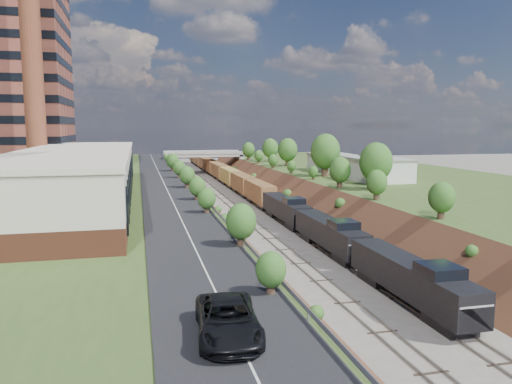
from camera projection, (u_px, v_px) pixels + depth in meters
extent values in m
plane|color=#6B665B|center=(410.00, 326.00, 38.09)|extent=(400.00, 400.00, 0.00)
cube|color=#385623|center=(63.00, 198.00, 88.05)|extent=(44.00, 180.00, 5.00)
cube|color=#385623|center=(401.00, 187.00, 103.18)|extent=(44.00, 180.00, 5.00)
cube|color=brown|center=(188.00, 207.00, 93.42)|extent=(10.00, 180.00, 10.00)
cube|color=brown|center=(300.00, 203.00, 98.47)|extent=(10.00, 180.00, 10.00)
cube|color=gray|center=(232.00, 205.00, 95.34)|extent=(1.58, 180.00, 0.18)
cube|color=gray|center=(258.00, 204.00, 96.53)|extent=(1.58, 180.00, 0.18)
cube|color=black|center=(163.00, 181.00, 91.72)|extent=(8.00, 180.00, 0.10)
cube|color=#99999E|center=(185.00, 178.00, 92.60)|extent=(0.06, 171.00, 0.30)
cube|color=brown|center=(77.00, 193.00, 67.50)|extent=(14.00, 62.00, 2.20)
cube|color=beige|center=(76.00, 170.00, 67.07)|extent=(14.00, 62.00, 4.30)
cube|color=beige|center=(75.00, 152.00, 66.75)|extent=(14.30, 62.30, 0.50)
cube|color=brown|center=(3.00, 63.00, 93.85)|extent=(22.00, 22.00, 44.00)
cylinder|color=brown|center=(32.00, 65.00, 80.52)|extent=(3.20, 3.20, 40.00)
cube|color=gray|center=(166.00, 165.00, 152.68)|extent=(1.50, 8.00, 6.20)
cube|color=gray|center=(240.00, 164.00, 157.96)|extent=(1.50, 8.00, 6.20)
cube|color=gray|center=(203.00, 155.00, 154.91)|extent=(24.00, 8.00, 1.00)
cube|color=gray|center=(205.00, 153.00, 150.95)|extent=(24.00, 0.30, 0.80)
cube|color=gray|center=(202.00, 152.00, 158.66)|extent=(24.00, 0.30, 0.80)
cube|color=silver|center=(378.00, 170.00, 92.70)|extent=(9.00, 12.00, 4.00)
cube|color=silver|center=(331.00, 163.00, 113.82)|extent=(8.00, 10.00, 3.60)
cylinder|color=#473323|center=(375.00, 182.00, 79.72)|extent=(1.30, 1.30, 2.62)
ellipsoid|color=#215A20|center=(376.00, 162.00, 79.31)|extent=(5.25, 5.25, 6.30)
cylinder|color=#473323|center=(216.00, 215.00, 53.93)|extent=(0.66, 0.66, 1.22)
ellipsoid|color=#215A20|center=(216.00, 202.00, 53.73)|extent=(2.45, 2.45, 2.94)
cube|color=black|center=(449.00, 323.00, 37.61)|extent=(2.40, 4.00, 0.90)
cube|color=black|center=(410.00, 277.00, 42.95)|extent=(2.93, 17.58, 2.80)
cube|color=black|center=(463.00, 313.00, 35.98)|extent=(2.70, 3.00, 1.80)
cube|color=silver|center=(463.00, 300.00, 35.85)|extent=(2.70, 3.00, 0.15)
cube|color=black|center=(440.00, 270.00, 38.57)|extent=(2.87, 3.10, 0.90)
cube|color=black|center=(329.00, 232.00, 60.87)|extent=(2.93, 17.58, 2.80)
cube|color=black|center=(285.00, 208.00, 78.78)|extent=(2.93, 17.58, 2.80)
cube|color=brown|center=(215.00, 168.00, 148.55)|extent=(2.93, 125.21, 3.52)
imported|color=black|center=(228.00, 319.00, 23.96)|extent=(3.42, 6.57, 1.77)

